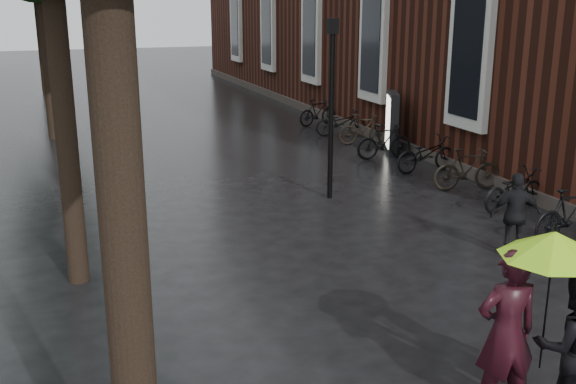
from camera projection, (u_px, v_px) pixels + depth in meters
name	position (u px, v px, depth m)	size (l,w,h in m)	color
person_burgundy	(506.00, 333.00, 7.01)	(0.68, 0.45, 1.87)	black
person_black	(571.00, 347.00, 6.98)	(0.79, 0.62, 1.63)	black
lime_umbrella	(554.00, 245.00, 6.72)	(1.09, 1.09, 1.60)	black
pedestrian_walking	(516.00, 215.00, 11.51)	(0.86, 0.36, 1.47)	black
parked_bicycles	(430.00, 156.00, 16.94)	(2.08, 14.60, 1.02)	black
ad_lightbox	(392.00, 123.00, 19.27)	(0.27, 1.16, 1.75)	black
lamp_post	(331.00, 92.00, 14.44)	(0.20, 0.20, 3.90)	black
cycle_sign	(101.00, 82.00, 19.77)	(0.15, 0.53, 2.92)	#262628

